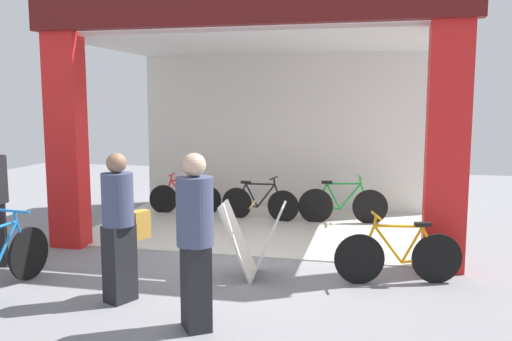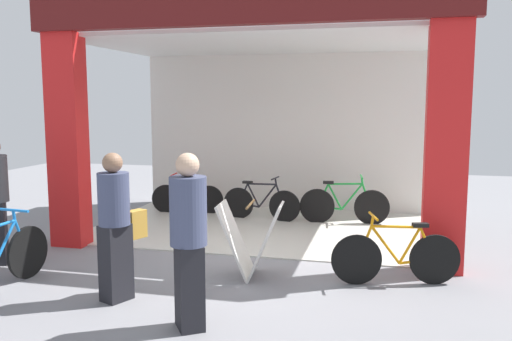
{
  "view_description": "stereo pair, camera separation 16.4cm",
  "coord_description": "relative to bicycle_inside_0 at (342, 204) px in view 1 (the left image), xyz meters",
  "views": [
    {
      "loc": [
        1.85,
        -7.34,
        2.24
      ],
      "look_at": [
        0.0,
        0.92,
        1.15
      ],
      "focal_mm": 37.6,
      "sensor_mm": 36.0,
      "label": 1
    },
    {
      "loc": [
        2.01,
        -7.3,
        2.24
      ],
      "look_at": [
        0.0,
        0.92,
        1.15
      ],
      "focal_mm": 37.6,
      "sensor_mm": 36.0,
      "label": 2
    }
  ],
  "objects": [
    {
      "name": "ground_plane",
      "position": [
        -1.28,
        -2.47,
        -0.36
      ],
      "size": [
        20.09,
        20.09,
        0.0
      ],
      "primitive_type": "plane",
      "color": "gray",
      "rests_on": "ground"
    },
    {
      "name": "shop_facade",
      "position": [
        -1.28,
        -0.6,
        1.78
      ],
      "size": [
        6.25,
        3.97,
        3.98
      ],
      "color": "beige",
      "rests_on": "ground"
    },
    {
      "name": "sandwich_board_sign",
      "position": [
        -0.93,
        -3.3,
        0.12
      ],
      "size": [
        0.86,
        0.64,
        0.97
      ],
      "color": "silver",
      "rests_on": "ground"
    },
    {
      "name": "pedestrian_2",
      "position": [
        -2.2,
        -4.44,
        0.51
      ],
      "size": [
        0.46,
        0.64,
        1.68
      ],
      "color": "black",
      "rests_on": "ground"
    },
    {
      "name": "bicycle_inside_2",
      "position": [
        -3.13,
        0.2,
        -0.04
      ],
      "size": [
        1.46,
        0.4,
        0.8
      ],
      "color": "black",
      "rests_on": "ground"
    },
    {
      "name": "bicycle_inside_1",
      "position": [
        -1.55,
        -0.06,
        -0.02
      ],
      "size": [
        1.52,
        0.42,
        0.84
      ],
      "color": "black",
      "rests_on": "ground"
    },
    {
      "name": "bicycle_inside_0",
      "position": [
        0.0,
        0.0,
        0.0
      ],
      "size": [
        1.63,
        0.45,
        0.9
      ],
      "color": "black",
      "rests_on": "ground"
    },
    {
      "name": "pedestrian_1",
      "position": [
        -1.12,
        -4.98,
        0.56
      ],
      "size": [
        0.5,
        0.5,
        1.75
      ],
      "color": "black",
      "rests_on": "ground"
    },
    {
      "name": "bicycle_parked_1",
      "position": [
        0.88,
        -3.16,
        -0.01
      ],
      "size": [
        1.55,
        0.5,
        0.87
      ],
      "color": "black",
      "rests_on": "ground"
    }
  ]
}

